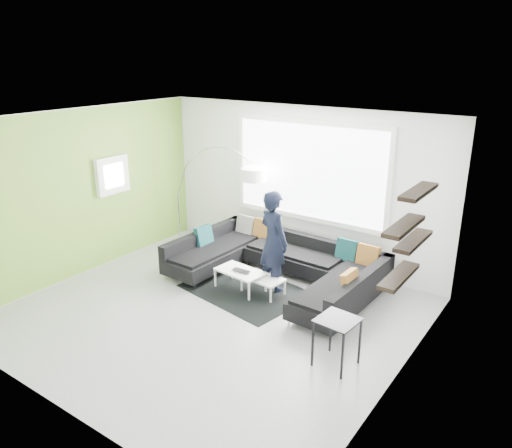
{
  "coord_description": "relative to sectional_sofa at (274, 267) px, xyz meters",
  "views": [
    {
      "loc": [
        4.25,
        -4.93,
        3.66
      ],
      "look_at": [
        0.17,
        0.9,
        1.18
      ],
      "focal_mm": 35.0,
      "sensor_mm": 36.0,
      "label": 1
    }
  ],
  "objects": [
    {
      "name": "ground",
      "position": [
        -0.21,
        -1.36,
        -0.31
      ],
      "size": [
        5.5,
        5.5,
        0.0
      ],
      "primitive_type": "plane",
      "color": "gray",
      "rests_on": "ground"
    },
    {
      "name": "room_shell",
      "position": [
        -0.17,
        -1.16,
        1.5
      ],
      "size": [
        5.54,
        5.04,
        2.82
      ],
      "color": "white",
      "rests_on": "ground"
    },
    {
      "name": "sectional_sofa",
      "position": [
        0.0,
        0.0,
        0.0
      ],
      "size": [
        3.35,
        2.14,
        0.71
      ],
      "rotation": [
        0.0,
        0.0,
        -0.03
      ],
      "color": "black",
      "rests_on": "ground"
    },
    {
      "name": "rug",
      "position": [
        -0.24,
        -0.45,
        -0.31
      ],
      "size": [
        2.07,
        1.65,
        0.01
      ],
      "primitive_type": "cube",
      "rotation": [
        0.0,
        0.0,
        -0.16
      ],
      "color": "black",
      "rests_on": "ground"
    },
    {
      "name": "coffee_table",
      "position": [
        -0.15,
        -0.42,
        -0.15
      ],
      "size": [
        1.07,
        0.7,
        0.33
      ],
      "primitive_type": "cube",
      "rotation": [
        0.0,
        0.0,
        -0.11
      ],
      "color": "white",
      "rests_on": "ground"
    },
    {
      "name": "arc_lamp",
      "position": [
        -2.54,
        0.47,
        0.71
      ],
      "size": [
        1.94,
        0.7,
        2.05
      ],
      "primitive_type": null,
      "rotation": [
        0.0,
        0.0,
        0.07
      ],
      "color": "white",
      "rests_on": "ground"
    },
    {
      "name": "side_table",
      "position": [
        1.84,
        -1.44,
        0.0
      ],
      "size": [
        0.5,
        0.5,
        0.63
      ],
      "primitive_type": "cube",
      "rotation": [
        0.0,
        0.0,
        -0.09
      ],
      "color": "black",
      "rests_on": "ground"
    },
    {
      "name": "person",
      "position": [
        0.07,
        -0.12,
        0.51
      ],
      "size": [
        0.86,
        0.79,
        1.64
      ],
      "primitive_type": "imported",
      "rotation": [
        0.0,
        0.0,
        2.78
      ],
      "color": "black",
      "rests_on": "ground"
    },
    {
      "name": "laptop",
      "position": [
        -0.3,
        -0.53,
        0.03
      ],
      "size": [
        0.3,
        0.2,
        0.02
      ],
      "primitive_type": "imported",
      "rotation": [
        0.0,
        0.0,
        0.01
      ],
      "color": "black",
      "rests_on": "coffee_table"
    }
  ]
}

